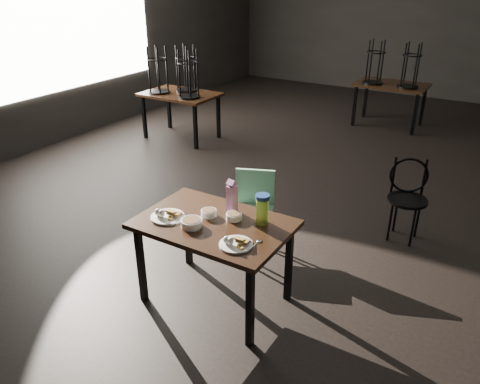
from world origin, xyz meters
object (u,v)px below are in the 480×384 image
Objects in this scene: bentwood_chair at (408,193)px; school_chair at (253,205)px; juice_carton at (232,197)px; water_bottle at (262,209)px; main_table at (214,231)px.

bentwood_chair is 1.60m from school_chair.
juice_carton reaches higher than water_bottle.
juice_carton reaches higher than bentwood_chair.
water_bottle is 1.91m from bentwood_chair.
juice_carton is 0.74m from school_chair.
juice_carton is at bearing -98.72° from school_chair.
juice_carton is at bearing 84.05° from main_table.
juice_carton is at bearing -140.88° from bentwood_chair.
bentwood_chair is 1.02× the size of school_chair.
bentwood_chair is (1.09, 1.90, -0.17)m from main_table.
juice_carton is (0.02, 0.23, 0.21)m from main_table.
main_table is at bearing -103.85° from school_chair.
juice_carton is 0.34× the size of school_chair.
main_table is 0.31m from juice_carton.
school_chair reaches higher than main_table.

